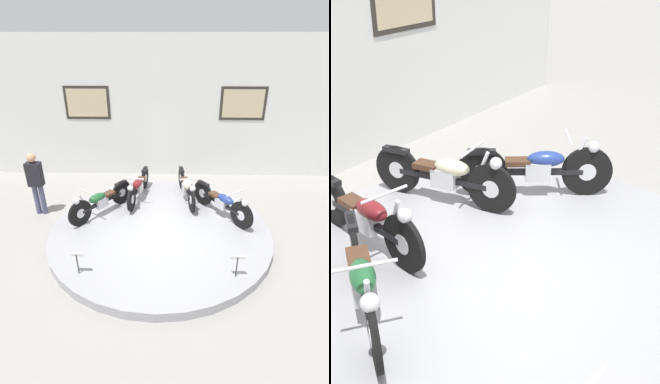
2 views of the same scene
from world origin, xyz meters
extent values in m
plane|color=gray|center=(0.00, 0.00, 0.00)|extent=(60.00, 60.00, 0.00)
cylinder|color=#99999E|center=(0.00, 0.00, 0.10)|extent=(5.05, 5.05, 0.20)
cylinder|color=black|center=(-1.86, 0.02, 0.51)|extent=(0.42, 0.55, 0.64)
cylinder|color=silver|center=(-1.86, 0.02, 0.51)|extent=(0.18, 0.22, 0.22)
cylinder|color=black|center=(-1.07, 1.11, 0.51)|extent=(0.42, 0.55, 0.64)
cylinder|color=silver|center=(-1.07, 1.11, 0.51)|extent=(0.18, 0.22, 0.22)
cube|color=black|center=(-1.46, 0.56, 0.51)|extent=(0.78, 1.05, 0.07)
cube|color=silver|center=(-1.48, 0.53, 0.53)|extent=(0.35, 0.38, 0.24)
ellipsoid|color=#1E562D|center=(-1.54, 0.45, 0.69)|extent=(0.46, 0.52, 0.20)
cube|color=#472D1E|center=(-1.33, 0.74, 0.65)|extent=(0.35, 0.38, 0.07)
cube|color=black|center=(-1.07, 1.11, 0.79)|extent=(0.29, 0.35, 0.06)
cylinder|color=silver|center=(-1.77, 0.14, 0.71)|extent=(0.18, 0.23, 0.54)
cylinder|color=silver|center=(-1.71, 0.22, 0.97)|extent=(0.46, 0.34, 0.03)
sphere|color=silver|center=(-1.89, -0.03, 0.85)|extent=(0.15, 0.15, 0.15)
cylinder|color=black|center=(-0.75, 0.74, 0.51)|extent=(0.16, 0.63, 0.63)
cylinder|color=silver|center=(-0.75, 0.74, 0.51)|extent=(0.10, 0.23, 0.22)
cylinder|color=black|center=(-0.53, 2.08, 0.51)|extent=(0.16, 0.63, 0.63)
cylinder|color=silver|center=(-0.53, 2.08, 0.51)|extent=(0.10, 0.23, 0.22)
cube|color=black|center=(-0.64, 1.41, 0.51)|extent=(0.27, 1.24, 0.07)
cube|color=silver|center=(-0.65, 1.37, 0.53)|extent=(0.25, 0.35, 0.24)
ellipsoid|color=maroon|center=(-0.67, 1.27, 0.69)|extent=(0.29, 0.51, 0.20)
cube|color=#472D1E|center=(-0.61, 1.63, 0.65)|extent=(0.25, 0.35, 0.07)
cylinder|color=silver|center=(-0.73, 0.89, 0.71)|extent=(0.08, 0.25, 0.54)
cylinder|color=silver|center=(-0.71, 1.00, 0.97)|extent=(0.54, 0.12, 0.03)
sphere|color=silver|center=(-0.76, 0.68, 0.85)|extent=(0.15, 0.15, 0.15)
cylinder|color=black|center=(0.76, 0.74, 0.52)|extent=(0.16, 0.64, 0.64)
cylinder|color=silver|center=(0.76, 0.74, 0.52)|extent=(0.10, 0.23, 0.22)
cylinder|color=black|center=(0.53, 2.08, 0.52)|extent=(0.16, 0.64, 0.64)
cylinder|color=silver|center=(0.53, 2.08, 0.52)|extent=(0.10, 0.23, 0.22)
cube|color=black|center=(0.64, 1.41, 0.52)|extent=(0.28, 1.24, 0.07)
cube|color=silver|center=(0.65, 1.37, 0.54)|extent=(0.25, 0.35, 0.24)
ellipsoid|color=beige|center=(0.67, 1.27, 0.70)|extent=(0.30, 0.51, 0.20)
cube|color=#472D1E|center=(0.61, 1.63, 0.66)|extent=(0.25, 0.35, 0.07)
cube|color=black|center=(0.53, 2.08, 0.79)|extent=(0.16, 0.37, 0.06)
cylinder|color=silver|center=(0.73, 0.89, 0.72)|extent=(0.09, 0.25, 0.54)
cylinder|color=silver|center=(0.71, 1.00, 0.98)|extent=(0.54, 0.12, 0.03)
sphere|color=silver|center=(0.77, 0.69, 0.86)|extent=(0.15, 0.15, 0.15)
cylinder|color=black|center=(1.85, 0.01, 0.52)|extent=(0.43, 0.57, 0.66)
cylinder|color=silver|center=(1.85, 0.01, 0.52)|extent=(0.19, 0.22, 0.23)
cylinder|color=black|center=(1.07, 1.11, 0.52)|extent=(0.43, 0.57, 0.66)
cylinder|color=silver|center=(1.07, 1.11, 0.52)|extent=(0.19, 0.22, 0.23)
cube|color=black|center=(1.46, 0.56, 0.52)|extent=(0.78, 1.05, 0.07)
cube|color=silver|center=(1.48, 0.53, 0.54)|extent=(0.35, 0.38, 0.24)
ellipsoid|color=navy|center=(1.54, 0.45, 0.70)|extent=(0.46, 0.52, 0.20)
cube|color=#472D1E|center=(1.33, 0.74, 0.66)|extent=(0.35, 0.38, 0.07)
cube|color=black|center=(1.07, 1.11, 0.80)|extent=(0.29, 0.35, 0.06)
cylinder|color=silver|center=(1.77, 0.14, 0.72)|extent=(0.18, 0.23, 0.54)
cylinder|color=silver|center=(1.70, 0.22, 0.98)|extent=(0.46, 0.34, 0.03)
sphere|color=silver|center=(1.89, -0.03, 0.86)|extent=(0.15, 0.15, 0.15)
cube|color=white|center=(-1.45, -1.62, 0.63)|extent=(0.26, 0.11, 0.15)
camera|label=1|loc=(0.27, -5.88, 4.06)|focal=28.00mm
camera|label=2|loc=(-3.96, -2.60, 3.33)|focal=50.00mm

